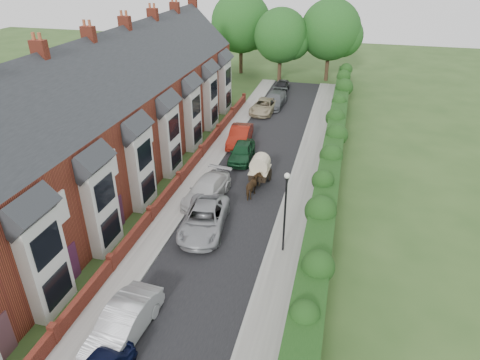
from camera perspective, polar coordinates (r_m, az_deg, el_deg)
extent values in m
plane|color=#2D4C1E|center=(23.00, -4.63, -14.13)|extent=(140.00, 140.00, 0.00)
cube|color=black|center=(31.71, 0.80, -0.86)|extent=(6.00, 58.00, 0.02)
cube|color=gray|center=(31.12, 8.16, -1.69)|extent=(2.20, 58.00, 0.12)
cube|color=gray|center=(32.69, -5.77, 0.04)|extent=(1.70, 58.00, 0.12)
cube|color=#9B9C96|center=(31.21, 6.25, -1.45)|extent=(0.18, 58.00, 0.13)
cube|color=#9B9C96|center=(32.44, -4.44, -0.12)|extent=(0.18, 58.00, 0.13)
cube|color=black|center=(30.46, 11.66, -0.15)|extent=(1.50, 58.00, 2.50)
cube|color=brown|center=(33.29, -17.53, 5.43)|extent=(8.00, 40.00, 6.50)
cube|color=#24272B|center=(32.23, -18.37, 10.74)|extent=(8.00, 40.20, 8.00)
cube|color=#3F2D2D|center=(21.76, -28.94, -17.76)|extent=(0.08, 0.90, 2.10)
cube|color=silver|center=(22.11, -24.47, -10.35)|extent=(0.70, 2.40, 5.20)
cube|color=black|center=(22.63, -23.09, -12.95)|extent=(0.06, 1.80, 1.60)
cube|color=black|center=(21.22, -24.31, -8.02)|extent=(0.06, 1.80, 1.60)
cube|color=#24272B|center=(20.60, -26.45, -3.66)|extent=(1.70, 2.60, 1.70)
cube|color=#3F2D2D|center=(24.44, -21.43, -10.21)|extent=(0.08, 0.90, 2.10)
cube|color=silver|center=(22.55, -23.03, -3.64)|extent=(0.12, 1.20, 1.60)
cube|color=silver|center=(25.34, -17.90, -3.78)|extent=(0.70, 2.40, 5.20)
cube|color=black|center=(25.79, -16.80, -6.16)|extent=(0.06, 1.80, 1.60)
cube|color=black|center=(24.56, -17.57, -1.53)|extent=(0.06, 1.80, 1.60)
cube|color=#24272B|center=(24.03, -19.25, 2.36)|extent=(1.70, 2.60, 1.70)
cube|color=#3F2D2D|center=(27.78, -15.82, -4.19)|extent=(0.08, 0.90, 2.10)
cube|color=silver|center=(26.11, -16.86, 1.91)|extent=(0.12, 1.20, 1.60)
cube|color=silver|center=(29.07, -12.99, 1.25)|extent=(0.70, 2.40, 5.20)
cube|color=black|center=(29.47, -12.10, -0.90)|extent=(0.06, 1.80, 1.60)
cube|color=black|center=(28.40, -12.58, 3.33)|extent=(0.06, 1.80, 1.60)
cube|color=#24272B|center=(27.94, -13.93, 6.77)|extent=(1.70, 2.60, 1.70)
cube|color=#3F2D2D|center=(31.55, -11.54, 0.50)|extent=(0.08, 0.90, 2.10)
cube|color=silver|center=(30.08, -12.21, 6.06)|extent=(0.12, 1.20, 1.60)
cube|color=silver|center=(33.14, -9.23, 5.09)|extent=(0.70, 2.40, 5.20)
cube|color=black|center=(33.49, -8.49, 3.15)|extent=(0.06, 1.80, 1.60)
cube|color=black|center=(32.55, -8.79, 6.97)|extent=(0.06, 1.80, 1.60)
cube|color=#24272B|center=(32.15, -9.89, 10.03)|extent=(1.70, 2.60, 1.70)
cube|color=#3F2D2D|center=(35.63, -8.21, 4.15)|extent=(0.08, 0.90, 2.10)
cube|color=silver|center=(34.32, -8.64, 9.19)|extent=(0.12, 1.20, 1.60)
cube|color=silver|center=(37.43, -6.28, 8.05)|extent=(0.70, 2.40, 5.20)
cube|color=black|center=(37.74, -5.66, 6.31)|extent=(0.06, 1.80, 1.60)
cube|color=black|center=(36.91, -5.83, 9.76)|extent=(0.06, 1.80, 1.60)
cube|color=#24272B|center=(36.56, -6.76, 12.48)|extent=(1.70, 2.60, 1.70)
cube|color=#3F2D2D|center=(39.92, -5.56, 7.03)|extent=(0.08, 0.90, 2.10)
cube|color=silver|center=(38.74, -5.82, 11.59)|extent=(0.12, 1.20, 1.60)
cube|color=silver|center=(41.89, -3.92, 10.38)|extent=(0.70, 2.40, 5.20)
cube|color=black|center=(42.16, -3.38, 8.80)|extent=(0.06, 1.80, 1.60)
cube|color=black|center=(41.42, -3.48, 11.93)|extent=(0.06, 1.80, 1.60)
cube|color=#24272B|center=(41.11, -4.27, 14.38)|extent=(1.70, 2.60, 1.70)
cube|color=#3F2D2D|center=(44.36, -3.40, 9.33)|extent=(0.08, 0.90, 2.10)
cube|color=silver|center=(43.29, -3.56, 13.48)|extent=(0.12, 1.20, 1.60)
cube|color=silver|center=(46.45, -1.99, 12.25)|extent=(0.70, 2.40, 5.20)
cube|color=black|center=(46.70, -1.53, 10.81)|extent=(0.06, 1.80, 1.60)
cube|color=black|center=(46.03, -1.56, 13.65)|extent=(0.06, 1.80, 1.60)
cube|color=#24272B|center=(45.75, -2.25, 15.87)|extent=(1.70, 2.60, 1.70)
cube|color=#3F2D2D|center=(48.91, -1.62, 11.19)|extent=(0.08, 0.90, 2.10)
cube|color=silver|center=(47.93, -1.70, 14.99)|extent=(0.12, 1.20, 1.60)
cube|color=maroon|center=(27.40, -25.06, 14.90)|extent=(0.90, 0.50, 1.60)
cylinder|color=brown|center=(27.36, -25.83, 16.79)|extent=(0.20, 0.20, 0.50)
cylinder|color=brown|center=(27.11, -25.14, 16.85)|extent=(0.20, 0.20, 0.50)
cube|color=maroon|center=(31.38, -19.46, 17.33)|extent=(0.90, 0.50, 1.60)
cylinder|color=brown|center=(31.35, -20.07, 19.01)|extent=(0.20, 0.20, 0.50)
cylinder|color=brown|center=(31.13, -19.42, 19.05)|extent=(0.20, 0.20, 0.50)
cube|color=maroon|center=(35.62, -15.05, 19.10)|extent=(0.90, 0.50, 1.60)
cylinder|color=brown|center=(35.59, -15.55, 20.58)|extent=(0.20, 0.20, 0.50)
cylinder|color=brown|center=(35.40, -14.95, 20.62)|extent=(0.20, 0.20, 0.50)
cube|color=maroon|center=(40.04, -11.53, 20.40)|extent=(0.90, 0.50, 1.60)
cylinder|color=brown|center=(40.01, -11.95, 21.74)|extent=(0.20, 0.20, 0.50)
cylinder|color=brown|center=(39.84, -11.39, 21.76)|extent=(0.20, 0.20, 0.50)
cube|color=maroon|center=(44.58, -8.68, 21.40)|extent=(0.90, 0.50, 1.60)
cylinder|color=brown|center=(44.55, -9.03, 22.60)|extent=(0.20, 0.20, 0.50)
cylinder|color=brown|center=(44.40, -8.52, 22.62)|extent=(0.20, 0.20, 0.50)
cube|color=maroon|center=(49.21, -6.33, 22.17)|extent=(0.90, 0.50, 1.60)
cube|color=maroon|center=(23.10, -19.86, -14.39)|extent=(0.30, 4.70, 0.90)
cube|color=maroon|center=(26.32, -14.11, -7.50)|extent=(0.30, 4.70, 0.90)
cube|color=maroon|center=(30.03, -9.83, -2.16)|extent=(0.30, 4.70, 0.90)
cube|color=maroon|center=(34.08, -6.55, 1.97)|extent=(0.30, 4.70, 0.90)
cube|color=maroon|center=(38.34, -3.98, 5.20)|extent=(0.30, 4.70, 0.90)
cube|color=maroon|center=(42.77, -1.91, 7.77)|extent=(0.30, 4.70, 0.90)
cube|color=maroon|center=(47.31, -0.21, 9.84)|extent=(0.30, 4.70, 0.90)
cube|color=maroon|center=(21.68, -23.54, -18.29)|extent=(0.35, 0.35, 1.10)
cube|color=maroon|center=(24.58, -16.80, -10.55)|extent=(0.35, 0.35, 1.10)
cube|color=maroon|center=(28.08, -11.84, -4.49)|extent=(0.35, 0.35, 1.10)
cube|color=maroon|center=(31.97, -8.10, 0.19)|extent=(0.35, 0.35, 1.10)
cube|color=maroon|center=(36.14, -5.20, 3.83)|extent=(0.35, 0.35, 1.10)
cube|color=maroon|center=(40.50, -2.89, 6.69)|extent=(0.35, 0.35, 1.10)
cube|color=maroon|center=(45.00, -1.02, 8.98)|extent=(0.35, 0.35, 1.10)
cube|color=maroon|center=(49.59, 0.53, 10.84)|extent=(0.35, 0.35, 1.10)
cylinder|color=black|center=(23.97, 5.97, -4.93)|extent=(0.12, 0.12, 4.80)
cylinder|color=black|center=(22.73, 6.28, 0.24)|extent=(0.20, 0.20, 0.10)
sphere|color=silver|center=(22.66, 6.30, 0.57)|extent=(0.32, 0.32, 0.32)
cylinder|color=#332316|center=(58.12, 5.32, 15.22)|extent=(0.50, 0.50, 4.75)
sphere|color=#194918|center=(57.43, 5.48, 18.64)|extent=(6.80, 6.80, 6.80)
sphere|color=#194918|center=(57.64, 6.90, 17.93)|extent=(4.76, 4.76, 4.76)
cylinder|color=#332316|center=(59.40, 11.59, 15.32)|extent=(0.50, 0.50, 5.25)
sphere|color=#194918|center=(58.68, 11.97, 19.01)|extent=(7.60, 7.60, 7.60)
sphere|color=#194918|center=(59.04, 13.46, 18.19)|extent=(5.32, 5.32, 5.32)
cylinder|color=#332316|center=(62.10, 0.13, 16.54)|extent=(0.50, 0.50, 5.50)
sphere|color=#194918|center=(61.39, 0.13, 20.26)|extent=(8.00, 8.00, 8.00)
sphere|color=#194918|center=(61.42, 1.74, 19.53)|extent=(5.60, 5.60, 5.60)
imported|color=silver|center=(20.81, -15.33, -17.96)|extent=(1.99, 4.89, 1.58)
imported|color=#96979C|center=(26.70, -4.81, -5.22)|extent=(3.23, 5.83, 1.54)
imported|color=beige|center=(29.81, -4.46, -1.36)|extent=(2.68, 5.41, 1.51)
imported|color=#113A1E|center=(35.45, 0.24, 3.80)|extent=(1.99, 4.50, 1.50)
imported|color=maroon|center=(38.48, -0.01, 5.93)|extent=(2.00, 4.97, 1.60)
imported|color=tan|center=(46.53, 3.26, 9.80)|extent=(2.78, 5.23, 1.40)
imported|color=#5A5D61|center=(48.56, 4.63, 10.63)|extent=(2.43, 5.38, 1.53)
imported|color=black|center=(54.11, 5.57, 12.37)|extent=(1.63, 4.00, 1.36)
imported|color=#412B17|center=(30.10, 1.85, -0.87)|extent=(1.00, 1.95, 1.60)
cube|color=black|center=(31.80, 2.66, 1.00)|extent=(1.25, 2.09, 0.52)
cylinder|color=#C3B697|center=(31.47, 2.69, 2.18)|extent=(1.36, 1.31, 1.36)
cube|color=#C3B697|center=(31.68, 2.67, 1.41)|extent=(1.38, 2.14, 0.04)
cylinder|color=black|center=(32.66, 1.70, 0.97)|extent=(0.08, 0.94, 0.94)
cylinder|color=black|center=(32.43, 4.05, 0.70)|extent=(0.08, 0.94, 0.94)
cylinder|color=black|center=(30.85, 1.55, 0.21)|extent=(0.06, 1.88, 0.06)
cylinder|color=black|center=(30.72, 2.88, 0.05)|extent=(0.06, 1.88, 0.06)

